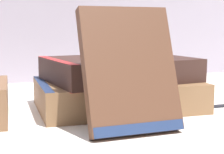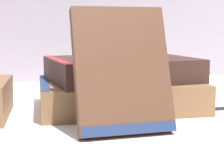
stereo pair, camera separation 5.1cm
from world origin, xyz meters
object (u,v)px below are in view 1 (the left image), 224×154
Objects in this scene: book_leaning_front at (130,74)px; pocket_watch at (140,56)px; book_flat_bottom at (114,94)px; book_flat_top at (116,69)px; reading_glasses at (41,94)px.

book_leaning_front is 0.12m from pocket_watch.
book_flat_bottom is 0.14m from book_leaning_front.
book_flat_bottom is 1.67× the size of book_leaning_front.
book_flat_bottom is at bearing -170.03° from book_flat_top.
pocket_watch is 0.22m from reading_glasses.
book_flat_top is at bearing 145.26° from pocket_watch.
reading_glasses is (-0.06, 0.28, -0.07)m from book_leaning_front.
book_flat_top is 1.50× the size of book_leaning_front.
book_flat_top reaches higher than book_flat_bottom.
book_leaning_front is at bearing -120.05° from pocket_watch.
book_leaning_front is at bearing -98.26° from book_flat_bottom.
pocket_watch is (0.06, 0.11, 0.01)m from book_leaning_front.
reading_glasses is (-0.08, 0.15, -0.02)m from book_flat_bottom.
book_leaning_front is 1.37× the size of reading_glasses.
pocket_watch is at bearing -36.56° from reading_glasses.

